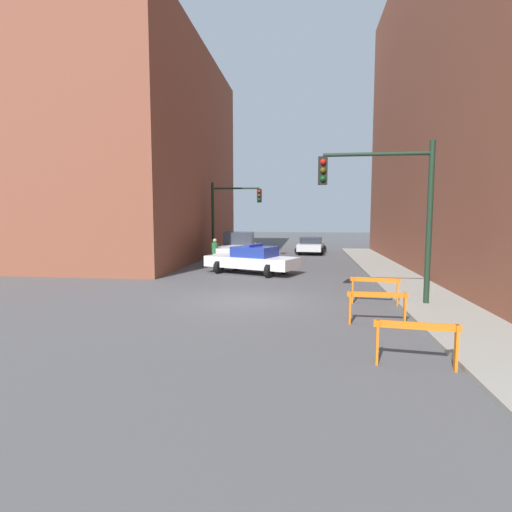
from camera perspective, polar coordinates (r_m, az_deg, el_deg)
ground_plane at (r=14.06m, az=-1.11°, el=-6.36°), size 120.00×120.00×0.00m
sidewalk_right at (r=14.51m, az=24.05°, el=-6.24°), size 2.40×44.00×0.12m
building_corner_left at (r=31.25m, az=-19.94°, el=13.27°), size 14.00×20.00×14.46m
traffic_light_near at (r=13.69m, az=18.91°, el=7.87°), size 3.64×0.35×5.20m
traffic_light_far at (r=27.23m, az=-3.95°, el=6.66°), size 3.44×0.35×5.20m
police_car at (r=20.45m, az=-0.54°, el=-0.51°), size 5.05×3.49×1.52m
white_truck at (r=25.62m, az=-2.67°, el=1.15°), size 2.77×5.47×1.90m
parked_car_near at (r=31.63m, az=7.88°, el=1.56°), size 2.54×4.45×1.31m
pedestrian_crossing at (r=23.03m, az=-5.89°, el=0.50°), size 0.43×0.43×1.66m
barrier_front at (r=8.48m, az=21.92°, el=-10.63°), size 1.59×0.34×0.90m
barrier_mid at (r=11.34m, az=16.92°, el=-6.37°), size 1.60×0.18×0.90m
barrier_back at (r=13.90m, az=16.63°, el=-4.16°), size 1.59×0.35×0.90m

